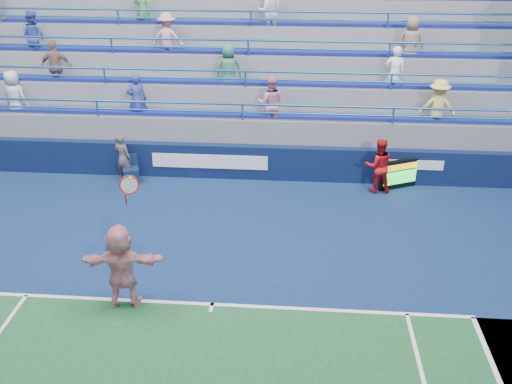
# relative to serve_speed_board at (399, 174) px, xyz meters

# --- Properties ---
(ground) EXTENTS (120.00, 120.00, 0.00)m
(ground) POSITION_rel_serve_speed_board_xyz_m (-4.77, -6.16, -0.45)
(ground) COLOR #333538
(sponsor_wall) EXTENTS (18.00, 0.32, 1.10)m
(sponsor_wall) POSITION_rel_serve_speed_board_xyz_m (-4.77, 0.34, 0.10)
(sponsor_wall) COLOR #091635
(sponsor_wall) RESTS_ON ground
(bleacher_stand) EXTENTS (18.00, 5.60, 6.13)m
(bleacher_stand) POSITION_rel_serve_speed_board_xyz_m (-4.79, 4.11, 1.09)
(bleacher_stand) COLOR slate
(bleacher_stand) RESTS_ON ground
(serve_speed_board) EXTENTS (1.24, 0.67, 0.90)m
(serve_speed_board) POSITION_rel_serve_speed_board_xyz_m (0.00, 0.00, 0.00)
(serve_speed_board) COLOR black
(serve_speed_board) RESTS_ON ground
(judge_chair) EXTENTS (0.61, 0.62, 0.86)m
(judge_chair) POSITION_rel_serve_speed_board_xyz_m (-8.17, -0.23, -0.18)
(judge_chair) COLOR #0D1D40
(judge_chair) RESTS_ON ground
(tennis_player) EXTENTS (1.80, 0.72, 3.03)m
(tennis_player) POSITION_rel_serve_speed_board_xyz_m (-6.62, -6.24, 0.50)
(tennis_player) COLOR white
(tennis_player) RESTS_ON ground
(line_judge) EXTENTS (0.65, 0.54, 1.54)m
(line_judge) POSITION_rel_serve_speed_board_xyz_m (-8.42, -0.11, 0.31)
(line_judge) COLOR #151D3B
(line_judge) RESTS_ON ground
(ball_girl) EXTENTS (0.88, 0.72, 1.68)m
(ball_girl) POSITION_rel_serve_speed_board_xyz_m (-0.68, -0.30, 0.38)
(ball_girl) COLOR red
(ball_girl) RESTS_ON ground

